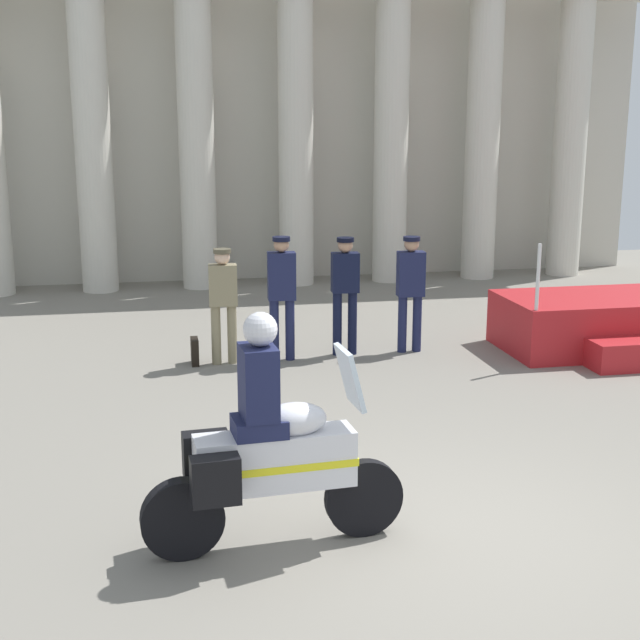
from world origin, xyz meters
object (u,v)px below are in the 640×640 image
(officer_in_row_1, at_px, (282,288))
(reviewing_stand, at_px, (620,324))
(officer_in_row_0, at_px, (223,297))
(briefcase_on_ground, at_px, (195,351))
(officer_in_row_3, at_px, (411,285))
(motorcycle_with_rider, at_px, (266,452))
(officer_in_row_2, at_px, (345,286))

(officer_in_row_1, bearing_deg, reviewing_stand, 178.94)
(officer_in_row_0, relative_size, briefcase_on_ground, 4.43)
(officer_in_row_3, xyz_separation_m, motorcycle_with_rider, (-2.80, -5.46, -0.19))
(motorcycle_with_rider, distance_m, briefcase_on_ground, 5.43)
(officer_in_row_2, relative_size, motorcycle_with_rider, 0.81)
(officer_in_row_3, bearing_deg, briefcase_on_ground, 4.48)
(officer_in_row_0, relative_size, officer_in_row_2, 0.95)
(officer_in_row_0, relative_size, motorcycle_with_rider, 0.76)
(reviewing_stand, bearing_deg, briefcase_on_ground, 176.51)
(reviewing_stand, bearing_deg, officer_in_row_3, 171.57)
(officer_in_row_3, bearing_deg, reviewing_stand, 174.59)
(officer_in_row_1, relative_size, officer_in_row_3, 1.04)
(motorcycle_with_rider, height_order, briefcase_on_ground, motorcycle_with_rider)
(officer_in_row_0, height_order, motorcycle_with_rider, motorcycle_with_rider)
(officer_in_row_1, bearing_deg, officer_in_row_2, -169.25)
(reviewing_stand, relative_size, officer_in_row_1, 1.97)
(officer_in_row_0, distance_m, officer_in_row_3, 2.69)
(reviewing_stand, bearing_deg, officer_in_row_0, 176.69)
(officer_in_row_0, height_order, officer_in_row_2, officer_in_row_2)
(reviewing_stand, relative_size, officer_in_row_2, 2.03)
(officer_in_row_0, xyz_separation_m, officer_in_row_2, (1.73, 0.15, 0.06))
(reviewing_stand, height_order, officer_in_row_1, officer_in_row_1)
(officer_in_row_0, height_order, officer_in_row_1, officer_in_row_1)
(officer_in_row_0, distance_m, officer_in_row_1, 0.81)
(reviewing_stand, relative_size, officer_in_row_3, 2.04)
(officer_in_row_1, xyz_separation_m, officer_in_row_3, (1.88, 0.10, -0.04))
(officer_in_row_0, distance_m, briefcase_on_ground, 0.86)
(officer_in_row_1, xyz_separation_m, motorcycle_with_rider, (-0.93, -5.36, -0.23))
(reviewing_stand, distance_m, officer_in_row_2, 4.09)
(briefcase_on_ground, bearing_deg, officer_in_row_2, 2.76)
(reviewing_stand, xyz_separation_m, briefcase_on_ground, (-6.15, 0.37, -0.20))
(reviewing_stand, distance_m, officer_in_row_3, 3.15)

